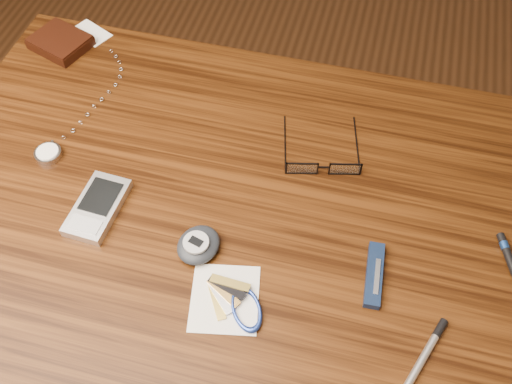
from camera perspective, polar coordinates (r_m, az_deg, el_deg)
ground at (r=1.57m, az=-1.95°, el=-16.59°), size 3.80×3.80×0.00m
desk at (r=0.98m, az=-2.99°, el=-4.18°), size 1.00×0.70×0.75m
wallet_and_card at (r=1.20m, az=-18.91°, el=14.02°), size 0.15×0.15×0.02m
eyeglasses at (r=0.93m, az=6.73°, el=2.64°), size 0.15×0.15×0.03m
pocket_watch at (r=1.01m, az=-19.78°, el=4.00°), size 0.07×0.29×0.01m
pda_phone at (r=0.91m, az=-15.57°, el=-1.46°), size 0.07×0.12×0.02m
pedometer at (r=0.84m, az=-5.79°, el=-5.27°), size 0.08×0.08×0.03m
notepad_keys at (r=0.81m, az=-2.08°, el=-10.99°), size 0.13×0.12×0.01m
pocket_knife at (r=0.84m, az=11.74°, el=-8.10°), size 0.03×0.10×0.01m
silver_pen at (r=0.81m, az=16.68°, el=-15.10°), size 0.06×0.12×0.01m
black_blue_pen at (r=0.91m, az=24.01°, el=-6.12°), size 0.04×0.09×0.01m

